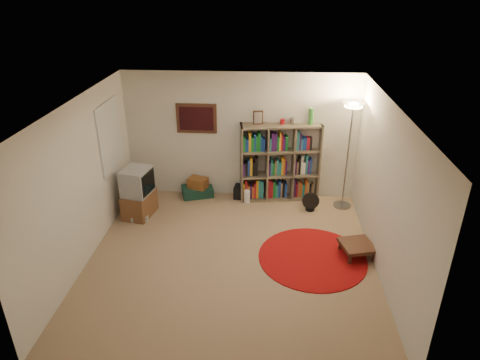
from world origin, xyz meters
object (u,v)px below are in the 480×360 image
Objects in this scene: floor_lamp at (352,122)px; tv_stand at (138,193)px; side_table at (357,246)px; bookshelf at (278,163)px; suitcase at (198,191)px; floor_fan at (311,202)px.

tv_stand is at bearing -171.17° from floor_lamp.
floor_lamp reaches higher than side_table.
bookshelf is 2.40m from side_table.
suitcase is at bearing 53.17° from tv_stand.
floor_fan is 2.30m from suitcase.
floor_fan is at bearing -29.42° from suitcase.
floor_fan is 0.62× the size of side_table.
bookshelf is 1.00m from floor_fan.
tv_stand is at bearing 164.63° from side_table.
floor_fan is (-0.64, -0.22, -1.54)m from floor_lamp.
bookshelf is 3.09× the size of side_table.
bookshelf reaches higher than suitcase.
tv_stand is 1.32m from suitcase.
floor_lamp is at bearing 20.40° from tv_stand.
bookshelf is at bearing -15.11° from suitcase.
tv_stand is 1.57× the size of side_table.
bookshelf is 1.75m from suitcase.
tv_stand is (-3.20, -0.38, 0.27)m from floor_fan.
side_table is at bearing -3.81° from tv_stand.
side_table is at bearing -70.79° from floor_fan.
floor_lamp reaches higher than tv_stand.
floor_fan is at bearing -161.18° from floor_lamp.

